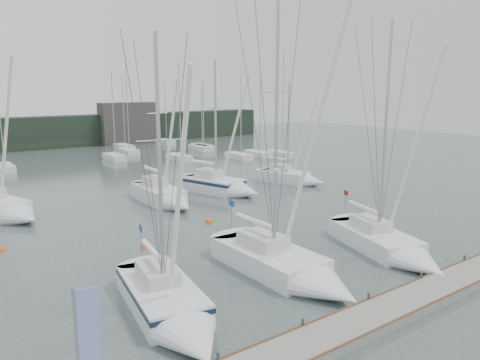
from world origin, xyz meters
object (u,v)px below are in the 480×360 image
Objects in this scene: buoy_b at (209,222)px; buoy_c at (2,250)px; sailboat_mid_e at (296,178)px; sailboat_near_center at (295,271)px; sailboat_near_right at (394,249)px; sailboat_mid_d at (225,187)px; buoy_a at (145,247)px; sailboat_near_left at (173,311)px; sailboat_mid_c at (166,198)px; dock_banner at (86,349)px; sailboat_mid_b at (6,210)px.

buoy_b is 1.18× the size of buoy_c.
buoy_c is (-27.64, -4.03, -0.56)m from sailboat_mid_e.
sailboat_near_right is at bearing -7.04° from sailboat_near_center.
sailboat_mid_d is 26.91× the size of buoy_a.
sailboat_near_left is at bearing -178.15° from sailboat_near_center.
sailboat_mid_e is at bearing 8.30° from buoy_c.
sailboat_mid_c is 20.93× the size of buoy_b.
sailboat_near_right is 23.91× the size of buoy_b.
sailboat_mid_e reaches higher than dock_banner.
dock_banner reaches higher than buoy_c.
sailboat_mid_b is 3.25× the size of dock_banner.
buoy_b is at bearing 20.90° from buoy_a.
dock_banner is at bearing -113.81° from sailboat_mid_b.
sailboat_near_right is 1.10× the size of sailboat_mid_d.
buoy_b is (2.16, 11.52, -0.55)m from sailboat_near_center.
sailboat_mid_e reaches higher than buoy_c.
sailboat_near_center is 24.31m from sailboat_mid_e.
buoy_a is 8.53m from buoy_c.
sailboat_near_right reaches higher than buoy_c.
sailboat_near_right is 1.01× the size of sailboat_mid_b.
sailboat_mid_e is (14.56, 0.00, -0.06)m from sailboat_mid_c.
sailboat_mid_e is at bearing 47.08° from sailboat_near_left.
buoy_a is at bearing 153.33° from sailboat_near_right.
sailboat_mid_b is (-2.61, 21.30, 0.09)m from sailboat_near_left.
sailboat_near_center is at bearing -152.21° from sailboat_mid_e.
buoy_a is (-3.96, 9.19, -0.55)m from sailboat_near_center.
sailboat_mid_c is at bearing 76.20° from dock_banner.
buoy_c is at bearing 104.95° from dock_banner.
sailboat_near_left reaches higher than buoy_b.
buoy_a is at bearing -32.80° from buoy_c.
sailboat_near_center is 11.74m from buoy_b.
sailboat_near_left reaches higher than sailboat_mid_e.
sailboat_mid_d is 9.15m from buoy_b.
sailboat_mid_d is (1.32, 19.23, 0.14)m from sailboat_near_right.
sailboat_mid_d reaches higher than sailboat_mid_e.
sailboat_near_right reaches higher than buoy_a.
sailboat_mid_d reaches higher than sailboat_near_left.
buoy_b is (9.14, 11.72, -0.55)m from sailboat_near_left.
sailboat_near_right reaches higher than sailboat_mid_c.
buoy_c is 19.08m from dock_banner.
buoy_c is (-1.53, -7.30, -0.64)m from sailboat_mid_b.
sailboat_near_center is 6.96m from sailboat_near_right.
sailboat_mid_e is 18.36× the size of buoy_b.
sailboat_mid_d is 21.75× the size of buoy_b.
sailboat_mid_d is at bearing 60.25° from sailboat_near_left.
sailboat_mid_c is at bearing 168.06° from sailboat_mid_d.
sailboat_mid_c is 13.71m from buoy_c.
sailboat_mid_e reaches higher than buoy_a.
sailboat_near_left is at bearing -161.91° from sailboat_mid_e.
sailboat_mid_e is (26.11, -3.27, -0.08)m from sailboat_mid_b.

